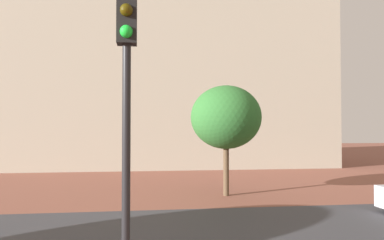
{
  "coord_description": "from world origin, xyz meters",
  "views": [
    {
      "loc": [
        -1.32,
        -1.62,
        2.98
      ],
      "look_at": [
        0.18,
        10.31,
        3.29
      ],
      "focal_mm": 33.1,
      "sensor_mm": 36.0,
      "label": 1
    }
  ],
  "objects": [
    {
      "name": "street_asphalt_strip",
      "position": [
        0.0,
        8.02,
        0.0
      ],
      "size": [
        120.0,
        7.04,
        0.0
      ],
      "primitive_type": "cube",
      "color": "#38383D",
      "rests_on": "ground_plane"
    },
    {
      "name": "tree_curb_far",
      "position": [
        2.19,
        14.01,
        3.52
      ],
      "size": [
        3.19,
        3.19,
        4.96
      ],
      "color": "brown",
      "rests_on": "ground_plane"
    },
    {
      "name": "ground_plane",
      "position": [
        0.0,
        10.0,
        0.0
      ],
      "size": [
        120.0,
        120.0,
        0.0
      ],
      "primitive_type": "plane",
      "color": "brown"
    },
    {
      "name": "traffic_light_pole",
      "position": [
        -1.62,
        3.45,
        3.53
      ],
      "size": [
        0.28,
        0.34,
        5.09
      ],
      "color": "black",
      "rests_on": "ground_plane"
    },
    {
      "name": "landmark_building",
      "position": [
        -0.68,
        29.25,
        11.18
      ],
      "size": [
        27.95,
        11.31,
        33.92
      ],
      "color": "#B2A893",
      "rests_on": "ground_plane"
    }
  ]
}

